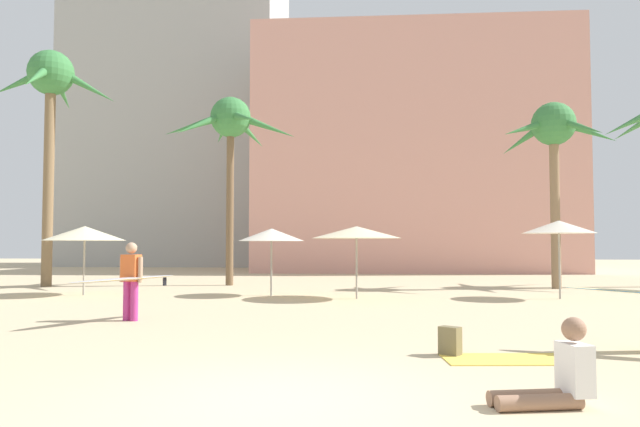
{
  "coord_description": "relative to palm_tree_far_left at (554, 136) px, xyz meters",
  "views": [
    {
      "loc": [
        0.89,
        -6.29,
        1.62
      ],
      "look_at": [
        0.12,
        4.07,
        2.15
      ],
      "focal_mm": 34.03,
      "sensor_mm": 36.0,
      "label": 1
    }
  ],
  "objects": [
    {
      "name": "ground",
      "position": [
        -7.87,
        -16.51,
        -5.64
      ],
      "size": [
        120.0,
        120.0,
        0.0
      ],
      "primitive_type": "plane",
      "color": "#C6B28C"
    },
    {
      "name": "hotel_pink",
      "position": [
        -4.08,
        16.11,
        1.58
      ],
      "size": [
        18.76,
        10.86,
        14.43
      ],
      "primitive_type": "cube",
      "color": "#DB9989",
      "rests_on": "ground"
    },
    {
      "name": "hotel_tower_gray",
      "position": [
        -21.67,
        24.59,
        7.32
      ],
      "size": [
        15.92,
        10.87,
        25.92
      ],
      "primitive_type": "cube",
      "color": "#A8A8A3",
      "rests_on": "ground"
    },
    {
      "name": "palm_tree_far_left",
      "position": [
        0.0,
        0.0,
        0.0
      ],
      "size": [
        4.39,
        4.24,
        6.88
      ],
      "color": "#896B4C",
      "rests_on": "ground"
    },
    {
      "name": "palm_tree_center",
      "position": [
        -19.23,
        -0.24,
        1.93
      ],
      "size": [
        5.24,
        5.18,
        9.21
      ],
      "color": "brown",
      "rests_on": "ground"
    },
    {
      "name": "palm_tree_right",
      "position": [
        -12.36,
        0.93,
        0.67
      ],
      "size": [
        5.36,
        4.99,
        7.52
      ],
      "color": "brown",
      "rests_on": "ground"
    },
    {
      "name": "cafe_umbrella_0",
      "position": [
        -15.93,
        -4.04,
        -3.67
      ],
      "size": [
        2.57,
        2.57,
        2.2
      ],
      "color": "gray",
      "rests_on": "ground"
    },
    {
      "name": "cafe_umbrella_1",
      "position": [
        -7.24,
        -4.65,
        -3.66
      ],
      "size": [
        2.69,
        2.69,
        2.16
      ],
      "color": "gray",
      "rests_on": "ground"
    },
    {
      "name": "cafe_umbrella_2",
      "position": [
        -9.95,
        -3.7,
        -3.72
      ],
      "size": [
        2.1,
        2.1,
        2.12
      ],
      "color": "gray",
      "rests_on": "ground"
    },
    {
      "name": "cafe_umbrella_3",
      "position": [
        -1.21,
        -4.26,
        -3.5
      ],
      "size": [
        2.13,
        2.13,
        2.33
      ],
      "color": "gray",
      "rests_on": "ground"
    },
    {
      "name": "beach_towel",
      "position": [
        -4.92,
        -14.02,
        -5.63
      ],
      "size": [
        1.99,
        1.05,
        0.01
      ],
      "primitive_type": "cube",
      "rotation": [
        0.0,
        0.0,
        0.09
      ],
      "color": "#F4CC4C",
      "rests_on": "ground"
    },
    {
      "name": "backpack",
      "position": [
        -5.74,
        -13.77,
        -5.44
      ],
      "size": [
        0.35,
        0.35,
        0.42
      ],
      "rotation": [
        0.0,
        0.0,
        0.93
      ],
      "color": "brown",
      "rests_on": "ground"
    },
    {
      "name": "person_mid_left",
      "position": [
        -5.07,
        -16.52,
        -5.34
      ],
      "size": [
        1.03,
        0.57,
        0.89
      ],
      "rotation": [
        0.0,
        0.0,
        3.34
      ],
      "color": "#936B51",
      "rests_on": "ground"
    },
    {
      "name": "person_near_left",
      "position": [
        -11.96,
        -10.32,
        -4.73
      ],
      "size": [
        1.6,
        2.67,
        1.66
      ],
      "rotation": [
        0.0,
        0.0,
        4.35
      ],
      "color": "#B7337F",
      "rests_on": "ground"
    }
  ]
}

